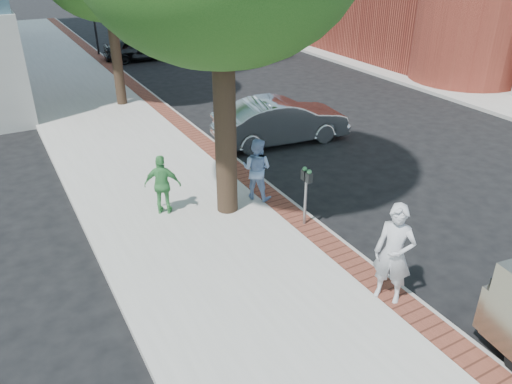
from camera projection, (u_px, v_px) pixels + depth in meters
ground at (287, 244)px, 11.51m from camera, size 120.00×120.00×0.00m
sidewalk at (126, 141)px, 17.05m from camera, size 5.00×60.00×0.15m
brick_strip at (186, 128)px, 17.95m from camera, size 0.60×60.00×0.01m
curb at (195, 128)px, 18.14m from camera, size 0.10×60.00×0.15m
sidewalk_far at (455, 81)px, 23.91m from camera, size 5.00×60.00×0.15m
signal_near at (94, 16)px, 27.95m from camera, size 0.70×0.15×3.80m
signal_far at (272, 4)px, 32.93m from camera, size 0.70×0.15×3.80m
parking_meter at (306, 185)px, 11.52m from camera, size 0.12×0.32×1.47m
person_gray at (394, 254)px, 9.12m from camera, size 0.79×0.87×2.01m
person_officer at (257, 169)px, 12.85m from camera, size 0.99×1.02×1.65m
person_green at (163, 185)px, 12.16m from camera, size 0.97×0.77×1.53m
sedan_silver at (281, 121)px, 16.83m from camera, size 4.71×2.09×1.50m
bg_car at (141, 48)px, 27.91m from camera, size 4.14×1.92×1.37m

